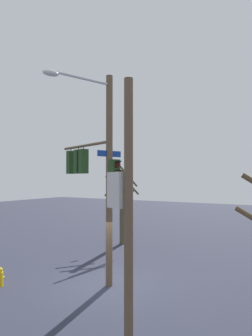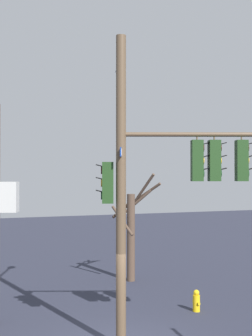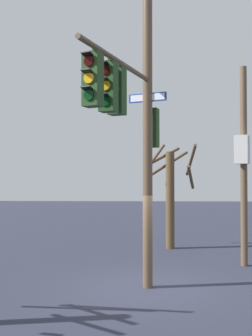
{
  "view_description": "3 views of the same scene",
  "coord_description": "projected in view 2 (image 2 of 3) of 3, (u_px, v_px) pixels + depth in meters",
  "views": [
    {
      "loc": [
        9.79,
        6.72,
        4.23
      ],
      "look_at": [
        -0.32,
        0.66,
        4.62
      ],
      "focal_mm": 31.89,
      "sensor_mm": 36.0,
      "label": 1
    },
    {
      "loc": [
        -12.18,
        4.78,
        4.63
      ],
      "look_at": [
        -0.5,
        0.11,
        4.78
      ],
      "focal_mm": 52.31,
      "sensor_mm": 36.0,
      "label": 2
    },
    {
      "loc": [
        -0.2,
        -11.22,
        3.01
      ],
      "look_at": [
        -0.62,
        0.25,
        3.26
      ],
      "focal_mm": 44.05,
      "sensor_mm": 36.0,
      "label": 3
    }
  ],
  "objects": [
    {
      "name": "main_signal_pole_assembly",
      "position": [
        152.0,
        170.0,
        13.16
      ],
      "size": [
        4.11,
        4.28,
        8.34
      ],
      "rotation": [
        0.0,
        0.0,
        4.35
      ],
      "color": "brown",
      "rests_on": "ground"
    },
    {
      "name": "secondary_pole_assembly",
      "position": [
        1.0,
        208.0,
        15.04
      ],
      "size": [
        0.61,
        0.81,
        6.78
      ],
      "rotation": [
        0.0,
        0.0,
        4.33
      ],
      "color": "brown",
      "rests_on": "ground"
    },
    {
      "name": "fire_hydrant",
      "position": [
        196.0,
        301.0,
        16.42
      ],
      "size": [
        0.38,
        0.24,
        0.73
      ],
      "color": "yellow",
      "rests_on": "ground"
    },
    {
      "name": "bare_tree_across_street",
      "position": [
        132.0,
        229.0,
        21.22
      ],
      "size": [
        2.17,
        2.18,
        4.65
      ],
      "color": "#4D3B2F",
      "rests_on": "ground"
    }
  ]
}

